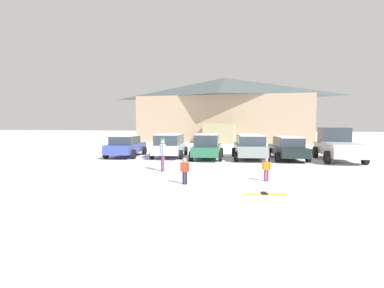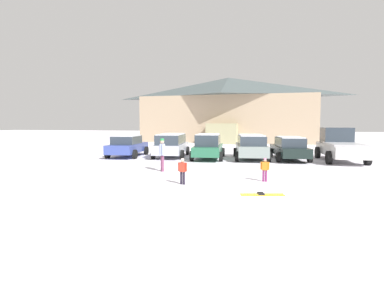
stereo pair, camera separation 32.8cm
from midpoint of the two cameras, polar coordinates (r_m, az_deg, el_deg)
The scene contains 12 objects.
ground at distance 9.38m, azimuth -2.24°, elevation -11.15°, with size 160.00×160.00×0.00m, color white.
ski_lodge at distance 40.75m, azimuth 5.97°, elevation 6.61°, with size 22.72×11.55×8.49m.
parked_blue_hatchback at distance 22.31m, azimuth -12.91°, elevation -0.32°, with size 2.43×4.49×1.57m.
parked_silver_wagon at distance 21.73m, azimuth -4.67°, elevation -0.07°, with size 2.54×4.91×1.68m.
parked_green_coupe at distance 20.55m, azimuth 2.44°, elevation -0.44°, with size 2.32×4.69×1.72m.
parked_grey_wagon at distance 20.69m, azimuth 10.46°, elevation -0.34°, with size 2.59×4.79×1.67m.
parked_black_sedan at distance 21.01m, azimuth 17.30°, elevation -0.69°, with size 2.53×4.91×1.55m.
pickup_truck at distance 21.64m, azimuth 25.54°, elevation -0.25°, with size 2.42×5.33×2.15m.
skier_adult_in_blue_parka at distance 15.26m, azimuth -6.22°, elevation -1.69°, with size 0.39×0.57×1.67m.
skier_child_in_red_jacket at distance 11.98m, azimuth -2.16°, elevation -4.93°, with size 0.38×0.19×1.05m.
skier_child_in_orange_jacket at distance 12.96m, azimuth 13.29°, elevation -4.50°, with size 0.37×0.16×0.99m.
pair_of_skis at distance 10.67m, azimuth 12.92°, elevation -9.27°, with size 1.51×0.60×0.08m.
Camera 1 is at (1.93, -8.85, 2.46)m, focal length 28.00 mm.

